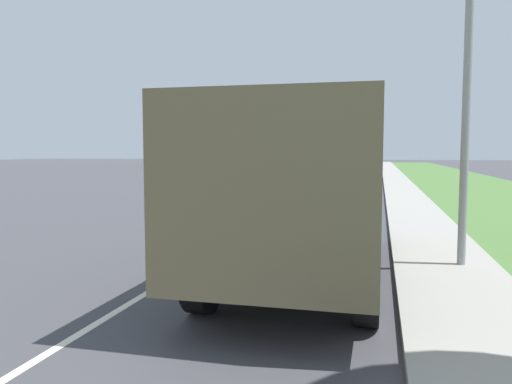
{
  "coord_description": "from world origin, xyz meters",
  "views": [
    {
      "loc": [
        3.32,
        1.05,
        2.1
      ],
      "look_at": [
        0.86,
        10.98,
        1.27
      ],
      "focal_mm": 35.0,
      "sensor_mm": 36.0,
      "label": 1
    }
  ],
  "objects_px": {
    "car_nearest_ahead": "(255,184)",
    "car_third_ahead": "(363,170)",
    "lamp_post": "(457,15)",
    "car_second_ahead": "(351,176)",
    "military_truck": "(309,181)"
  },
  "relations": [
    {
      "from": "car_nearest_ahead",
      "to": "car_third_ahead",
      "type": "xyz_separation_m",
      "value": [
        3.72,
        19.18,
        -0.1
      ]
    },
    {
      "from": "car_nearest_ahead",
      "to": "military_truck",
      "type": "bearing_deg",
      "value": -71.58
    },
    {
      "from": "car_nearest_ahead",
      "to": "lamp_post",
      "type": "distance_m",
      "value": 12.7
    },
    {
      "from": "car_nearest_ahead",
      "to": "car_third_ahead",
      "type": "height_order",
      "value": "car_nearest_ahead"
    },
    {
      "from": "lamp_post",
      "to": "car_second_ahead",
      "type": "bearing_deg",
      "value": 97.89
    },
    {
      "from": "car_nearest_ahead",
      "to": "lamp_post",
      "type": "xyz_separation_m",
      "value": [
        6.16,
        -10.49,
        3.65
      ]
    },
    {
      "from": "car_second_ahead",
      "to": "lamp_post",
      "type": "relative_size",
      "value": 0.54
    },
    {
      "from": "car_nearest_ahead",
      "to": "car_third_ahead",
      "type": "bearing_deg",
      "value": 79.02
    },
    {
      "from": "car_nearest_ahead",
      "to": "car_second_ahead",
      "type": "height_order",
      "value": "car_nearest_ahead"
    },
    {
      "from": "car_nearest_ahead",
      "to": "lamp_post",
      "type": "relative_size",
      "value": 0.66
    },
    {
      "from": "car_second_ahead",
      "to": "car_third_ahead",
      "type": "distance_m",
      "value": 9.3
    },
    {
      "from": "military_truck",
      "to": "car_second_ahead",
      "type": "height_order",
      "value": "military_truck"
    },
    {
      "from": "car_nearest_ahead",
      "to": "car_third_ahead",
      "type": "relative_size",
      "value": 1.0
    },
    {
      "from": "military_truck",
      "to": "car_second_ahead",
      "type": "distance_m",
      "value": 21.24
    },
    {
      "from": "military_truck",
      "to": "lamp_post",
      "type": "xyz_separation_m",
      "value": [
        2.39,
        0.84,
        2.81
      ]
    }
  ]
}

